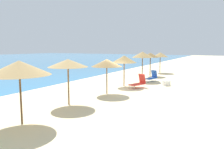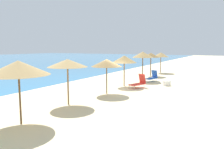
# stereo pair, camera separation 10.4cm
# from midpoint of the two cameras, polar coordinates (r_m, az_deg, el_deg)

# --- Properties ---
(ground_plane) EXTENTS (160.00, 160.00, 0.00)m
(ground_plane) POSITION_cam_midpoint_polar(r_m,az_deg,el_deg) (16.36, 1.65, -4.48)
(ground_plane) COLOR beige
(beach_umbrella_1) EXTENTS (2.62, 2.62, 2.74)m
(beach_umbrella_1) POSITION_cam_midpoint_polar(r_m,az_deg,el_deg) (9.97, -23.25, 1.60)
(beach_umbrella_1) COLOR brown
(beach_umbrella_1) RESTS_ON ground_plane
(beach_umbrella_2) EXTENTS (2.28, 2.28, 2.62)m
(beach_umbrella_2) POSITION_cam_midpoint_polar(r_m,az_deg,el_deg) (12.68, -11.62, 2.89)
(beach_umbrella_2) COLOR brown
(beach_umbrella_2) RESTS_ON ground_plane
(beach_umbrella_3) EXTENTS (2.17, 2.17, 2.46)m
(beach_umbrella_3) POSITION_cam_midpoint_polar(r_m,az_deg,el_deg) (15.38, -1.56, 3.02)
(beach_umbrella_3) COLOR brown
(beach_umbrella_3) RESTS_ON ground_plane
(beach_umbrella_4) EXTENTS (2.10, 2.10, 2.60)m
(beach_umbrella_4) POSITION_cam_midpoint_polar(r_m,az_deg,el_deg) (18.48, 3.02, 3.99)
(beach_umbrella_4) COLOR brown
(beach_umbrella_4) RESTS_ON ground_plane
(beach_umbrella_5) EXTENTS (2.08, 2.08, 2.85)m
(beach_umbrella_5) POSITION_cam_midpoint_polar(r_m,az_deg,el_deg) (21.74, 7.79, 5.11)
(beach_umbrella_5) COLOR brown
(beach_umbrella_5) RESTS_ON ground_plane
(beach_umbrella_6) EXTENTS (1.97, 1.97, 2.64)m
(beach_umbrella_6) POSITION_cam_midpoint_polar(r_m,az_deg,el_deg) (25.52, 9.84, 4.95)
(beach_umbrella_6) COLOR brown
(beach_umbrella_6) RESTS_ON ground_plane
(beach_umbrella_7) EXTENTS (2.03, 2.03, 2.62)m
(beach_umbrella_7) POSITION_cam_midpoint_polar(r_m,az_deg,el_deg) (28.95, 12.34, 5.03)
(beach_umbrella_7) COLOR brown
(beach_umbrella_7) RESTS_ON ground_plane
(lounge_chair_0) EXTENTS (1.62, 1.04, 1.11)m
(lounge_chair_0) POSITION_cam_midpoint_polar(r_m,az_deg,el_deg) (17.91, 6.76, -2.07)
(lounge_chair_0) COLOR red
(lounge_chair_0) RESTS_ON ground_plane
(lounge_chair_2) EXTENTS (1.49, 0.91, 1.05)m
(lounge_chair_2) POSITION_cam_midpoint_polar(r_m,az_deg,el_deg) (21.65, 10.20, -0.64)
(lounge_chair_2) COLOR blue
(lounge_chair_2) RESTS_ON ground_plane
(cooler_box) EXTENTS (0.69, 0.66, 0.42)m
(cooler_box) POSITION_cam_midpoint_polar(r_m,az_deg,el_deg) (19.43, 13.86, -2.20)
(cooler_box) COLOR white
(cooler_box) RESTS_ON ground_plane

